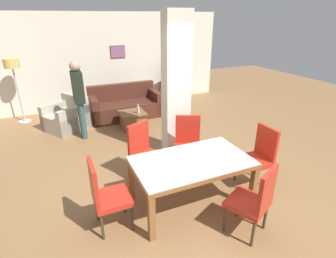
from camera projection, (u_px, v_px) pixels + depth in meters
ground_plane at (190, 202)px, 3.95m from camera, size 18.00×18.00×0.00m
back_wall at (108, 61)px, 7.79m from camera, size 7.20×0.09×2.70m
divider_pillar at (176, 88)px, 4.84m from camera, size 0.48×0.29×2.70m
dining_table at (191, 169)px, 3.72m from camera, size 1.66×0.98×0.72m
dining_chair_far_left at (144, 150)px, 4.33m from camera, size 0.61×0.61×0.99m
dining_chair_far_right at (188, 142)px, 4.63m from camera, size 0.61×0.61×0.99m
dining_chair_near_right at (255, 199)px, 3.18m from camera, size 0.61×0.61×0.99m
dining_chair_head_right at (259, 154)px, 4.20m from camera, size 0.46×0.46×0.99m
dining_chair_head_left at (105, 193)px, 3.28m from camera, size 0.46×0.46×0.99m
sofa at (125, 106)px, 7.20m from camera, size 1.85×0.86×0.87m
armchair at (67, 118)px, 6.41m from camera, size 1.15×1.14×0.80m
coffee_table at (133, 120)px, 6.42m from camera, size 0.60×0.59×0.44m
bottle at (138, 110)px, 6.22m from camera, size 0.07×0.07×0.23m
tv_stand at (174, 93)px, 8.78m from camera, size 0.93×0.40×0.41m
tv_screen at (174, 78)px, 8.59m from camera, size 0.97×0.36×0.61m
floor_lamp at (13, 69)px, 6.39m from camera, size 0.36×0.36×1.64m
standing_person at (79, 95)px, 5.68m from camera, size 0.23×0.38×1.74m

